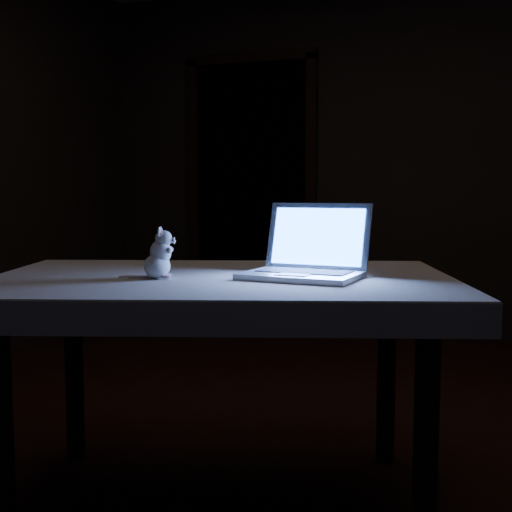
% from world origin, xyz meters
% --- Properties ---
extents(floor, '(5.00, 5.00, 0.00)m').
position_xyz_m(floor, '(0.00, 0.00, 0.00)').
color(floor, black).
rests_on(floor, ground).
extents(back_wall, '(4.50, 0.04, 2.60)m').
position_xyz_m(back_wall, '(0.00, 2.50, 1.30)').
color(back_wall, black).
rests_on(back_wall, ground).
extents(doorway, '(1.06, 0.36, 2.13)m').
position_xyz_m(doorway, '(-1.10, 2.50, 1.06)').
color(doorway, black).
rests_on(doorway, back_wall).
extents(table, '(1.66, 1.32, 0.77)m').
position_xyz_m(table, '(-0.13, -0.48, 0.39)').
color(table, black).
rests_on(table, floor).
extents(tablecloth, '(1.66, 1.23, 0.09)m').
position_xyz_m(tablecloth, '(-0.17, -0.52, 0.73)').
color(tablecloth, beige).
rests_on(tablecloth, table).
extents(laptop, '(0.40, 0.36, 0.25)m').
position_xyz_m(laptop, '(0.15, -0.45, 0.91)').
color(laptop, silver).
rests_on(laptop, tablecloth).
extents(plush_mouse, '(0.16, 0.16, 0.17)m').
position_xyz_m(plush_mouse, '(-0.30, -0.61, 0.86)').
color(plush_mouse, silver).
rests_on(plush_mouse, tablecloth).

